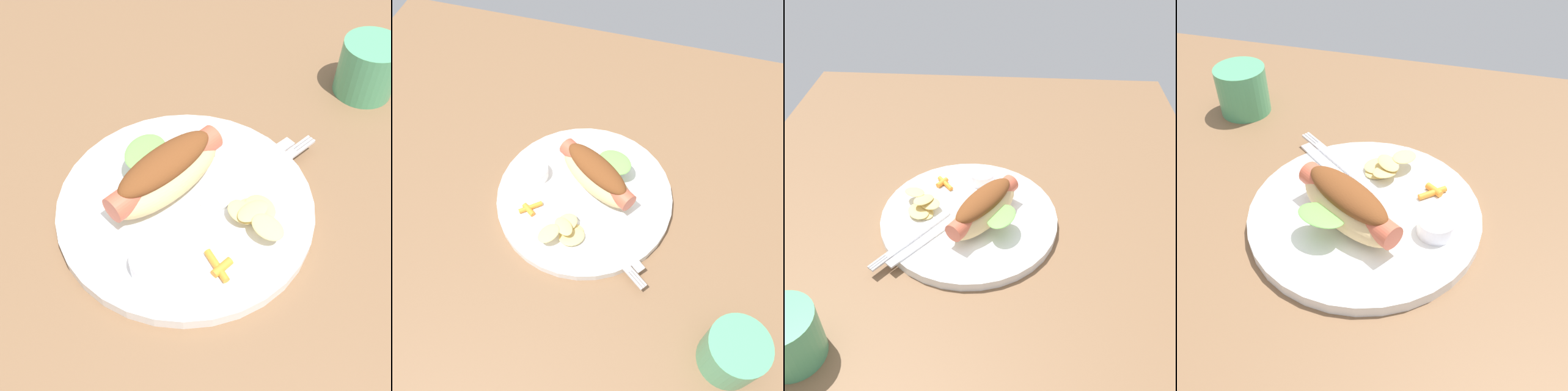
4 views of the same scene
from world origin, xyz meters
TOP-DOWN VIEW (x-y plane):
  - ground_plane at (0.00, 0.00)cm, footprint 120.00×90.00cm
  - plate at (-2.71, 0.46)cm, footprint 29.73×29.73cm
  - hot_dog at (-1.29, 2.61)cm, footprint 16.26×13.47cm
  - sauce_ramekin at (-12.05, 1.53)cm, footprint 4.62×4.62cm
  - fork at (3.38, -8.42)cm, footprint 14.19×10.96cm
  - knife at (3.44, -6.22)cm, footprint 12.95×10.78cm
  - chips_pile at (-3.59, -8.10)cm, footprint 8.26×7.71cm
  - carrot_garnish at (-10.63, -5.31)cm, footprint 3.64×3.28cm
  - drinking_cup at (23.59, -20.19)cm, footprint 8.23×8.23cm

SIDE VIEW (x-z plane):
  - ground_plane at x=0.00cm, z-range -1.80..0.00cm
  - plate at x=-2.71cm, z-range 0.00..1.60cm
  - knife at x=3.44cm, z-range 1.60..1.96cm
  - fork at x=3.38cm, z-range 1.60..2.00cm
  - carrot_garnish at x=-10.63cm, z-range 1.57..2.49cm
  - sauce_ramekin at x=-12.05cm, z-range 1.60..3.81cm
  - chips_pile at x=-3.59cm, z-range 1.48..4.05cm
  - drinking_cup at x=23.59cm, z-range 0.00..7.84cm
  - hot_dog at x=-1.29cm, z-range 1.66..7.76cm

